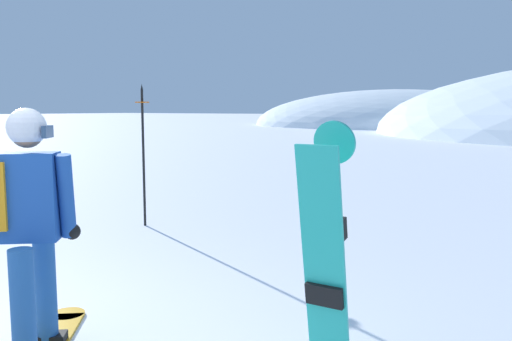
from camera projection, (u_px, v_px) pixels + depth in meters
ridge_peak_far at (394, 125)px, 54.00m from camera, size 28.97×26.07×7.28m
snowboarder_main at (27, 229)px, 3.49m from camera, size 1.22×1.52×1.71m
spare_snowboard at (326, 249)px, 3.33m from camera, size 0.28×0.32×1.64m
piste_marker_near at (143, 146)px, 7.62m from camera, size 0.20×0.20×2.06m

